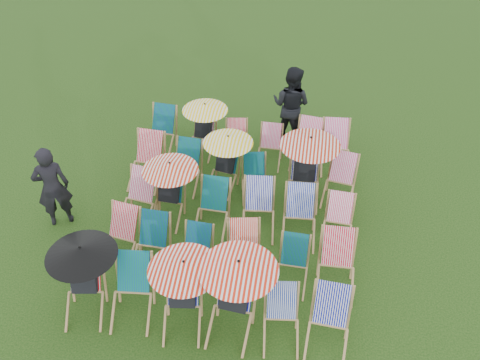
% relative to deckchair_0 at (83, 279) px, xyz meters
% --- Properties ---
extents(ground, '(100.00, 100.00, 0.00)m').
position_rel_deckchair_0_xyz_m(ground, '(2.04, 2.23, -0.71)').
color(ground, black).
rests_on(ground, ground).
extents(deckchair_0, '(1.14, 1.23, 1.35)m').
position_rel_deckchair_0_xyz_m(deckchair_0, '(0.00, 0.00, 0.00)').
color(deckchair_0, '#A17D4B').
rests_on(deckchair_0, ground).
extents(deckchair_1, '(0.76, 0.99, 1.01)m').
position_rel_deckchair_0_xyz_m(deckchair_1, '(0.77, 0.02, -0.20)').
color(deckchair_1, '#A17D4B').
rests_on(deckchair_1, ground).
extents(deckchair_2, '(1.13, 1.22, 1.34)m').
position_rel_deckchair_0_xyz_m(deckchair_2, '(1.65, -0.02, -0.00)').
color(deckchair_2, '#A17D4B').
rests_on(deckchair_2, ground).
extents(deckchair_3, '(1.23, 1.29, 1.46)m').
position_rel_deckchair_0_xyz_m(deckchair_3, '(2.46, 0.02, 0.06)').
color(deckchair_3, '#A17D4B').
rests_on(deckchair_3, ground).
extents(deckchair_4, '(0.68, 0.88, 0.88)m').
position_rel_deckchair_0_xyz_m(deckchair_4, '(3.23, -0.06, -0.27)').
color(deckchair_4, '#A17D4B').
rests_on(deckchair_4, ground).
extents(deckchair_5, '(0.72, 0.96, 1.00)m').
position_rel_deckchair_0_xyz_m(deckchair_5, '(3.95, -0.10, -0.21)').
color(deckchair_5, '#A17D4B').
rests_on(deckchair_5, ground).
extents(deckchair_6, '(0.76, 0.96, 0.95)m').
position_rel_deckchair_0_xyz_m(deckchair_6, '(0.14, 1.20, -0.24)').
color(deckchair_6, '#A17D4B').
rests_on(deckchair_6, ground).
extents(deckchair_7, '(0.66, 0.90, 0.95)m').
position_rel_deckchair_0_xyz_m(deckchair_7, '(0.76, 1.10, -0.24)').
color(deckchair_7, '#A17D4B').
rests_on(deckchair_7, ground).
extents(deckchair_8, '(0.62, 0.83, 0.86)m').
position_rel_deckchair_0_xyz_m(deckchair_8, '(1.58, 1.07, -0.28)').
color(deckchair_8, '#A17D4B').
rests_on(deckchair_8, ground).
extents(deckchair_9, '(0.79, 0.98, 0.96)m').
position_rel_deckchair_0_xyz_m(deckchair_9, '(2.44, 1.16, -0.23)').
color(deckchair_9, '#A17D4B').
rests_on(deckchair_9, ground).
extents(deckchair_10, '(0.59, 0.80, 0.85)m').
position_rel_deckchair_0_xyz_m(deckchair_10, '(3.30, 1.10, -0.29)').
color(deckchair_10, '#A17D4B').
rests_on(deckchair_10, ground).
extents(deckchair_11, '(0.69, 0.94, 1.00)m').
position_rel_deckchair_0_xyz_m(deckchair_11, '(4.04, 1.14, -0.21)').
color(deckchair_11, '#A17D4B').
rests_on(deckchair_11, ground).
extents(deckchair_12, '(0.77, 0.98, 0.98)m').
position_rel_deckchair_0_xyz_m(deckchair_12, '(0.16, 2.24, -0.22)').
color(deckchair_12, '#A17D4B').
rests_on(deckchair_12, ground).
extents(deckchair_13, '(1.08, 1.13, 1.28)m').
position_rel_deckchair_0_xyz_m(deckchair_13, '(0.76, 2.40, -0.03)').
color(deckchair_13, '#A17D4B').
rests_on(deckchair_13, ground).
extents(deckchair_14, '(0.66, 0.91, 0.96)m').
position_rel_deckchair_0_xyz_m(deckchair_14, '(1.65, 2.21, -0.23)').
color(deckchair_14, '#A17D4B').
rests_on(deckchair_14, ground).
extents(deckchair_15, '(0.74, 0.96, 0.98)m').
position_rel_deckchair_0_xyz_m(deckchair_15, '(2.54, 2.33, -0.22)').
color(deckchair_15, '#A17D4B').
rests_on(deckchair_15, ground).
extents(deckchair_16, '(0.71, 0.94, 0.98)m').
position_rel_deckchair_0_xyz_m(deckchair_16, '(3.33, 2.25, -0.22)').
color(deckchair_16, '#A17D4B').
rests_on(deckchair_16, ground).
extents(deckchair_17, '(0.62, 0.83, 0.86)m').
position_rel_deckchair_0_xyz_m(deckchair_17, '(4.05, 2.31, -0.28)').
color(deckchair_17, '#A17D4B').
rests_on(deckchair_17, ground).
extents(deckchair_18, '(0.73, 0.98, 1.03)m').
position_rel_deckchair_0_xyz_m(deckchair_18, '(-0.02, 3.41, -0.20)').
color(deckchair_18, '#A17D4B').
rests_on(deckchair_18, ground).
extents(deckchair_19, '(0.68, 0.91, 0.94)m').
position_rel_deckchair_0_xyz_m(deckchair_19, '(0.83, 3.41, -0.24)').
color(deckchair_19, '#A17D4B').
rests_on(deckchair_19, ground).
extents(deckchair_20, '(1.04, 1.11, 1.23)m').
position_rel_deckchair_0_xyz_m(deckchair_20, '(1.66, 3.52, -0.06)').
color(deckchair_20, '#A17D4B').
rests_on(deckchair_20, ground).
extents(deckchair_21, '(0.68, 0.85, 0.83)m').
position_rel_deckchair_0_xyz_m(deckchair_21, '(2.32, 3.34, -0.30)').
color(deckchair_21, '#A17D4B').
rests_on(deckchair_21, ground).
extents(deckchair_22, '(1.21, 1.27, 1.44)m').
position_rel_deckchair_0_xyz_m(deckchair_22, '(3.34, 3.42, 0.05)').
color(deckchair_22, '#A17D4B').
rests_on(deckchair_22, ground).
extents(deckchair_23, '(0.75, 0.95, 0.93)m').
position_rel_deckchair_0_xyz_m(deckchair_23, '(4.05, 3.47, -0.25)').
color(deckchair_23, '#A17D4B').
rests_on(deckchair_23, ground).
extents(deckchair_24, '(0.70, 0.94, 0.97)m').
position_rel_deckchair_0_xyz_m(deckchair_24, '(-0.05, 4.59, -0.23)').
color(deckchair_24, '#A17D4B').
rests_on(deckchair_24, ground).
extents(deckchair_25, '(1.02, 1.07, 1.21)m').
position_rel_deckchair_0_xyz_m(deckchair_25, '(0.94, 4.68, -0.07)').
color(deckchair_25, '#A17D4B').
rests_on(deckchair_25, ground).
extents(deckchair_26, '(0.64, 0.82, 0.81)m').
position_rel_deckchair_0_xyz_m(deckchair_26, '(1.73, 4.57, -0.30)').
color(deckchair_26, '#A17D4B').
rests_on(deckchair_26, ground).
extents(deckchair_27, '(0.55, 0.76, 0.82)m').
position_rel_deckchair_0_xyz_m(deckchair_27, '(2.49, 4.49, -0.30)').
color(deckchair_27, '#A17D4B').
rests_on(deckchair_27, ground).
extents(deckchair_28, '(0.75, 0.96, 0.96)m').
position_rel_deckchair_0_xyz_m(deckchair_28, '(3.31, 4.62, -0.23)').
color(deckchair_28, '#A17D4B').
rests_on(deckchair_28, ground).
extents(deckchair_29, '(0.73, 0.97, 1.00)m').
position_rel_deckchair_0_xyz_m(deckchair_29, '(3.94, 4.59, -0.21)').
color(deckchair_29, '#A17D4B').
rests_on(deckchair_29, ground).
extents(person_left, '(0.78, 0.69, 1.78)m').
position_rel_deckchair_0_xyz_m(person_left, '(-1.35, 1.89, 0.18)').
color(person_left, black).
rests_on(person_left, ground).
extents(person_rear, '(1.10, 0.97, 1.90)m').
position_rel_deckchair_0_xyz_m(person_rear, '(2.85, 5.46, 0.24)').
color(person_rear, black).
rests_on(person_rear, ground).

